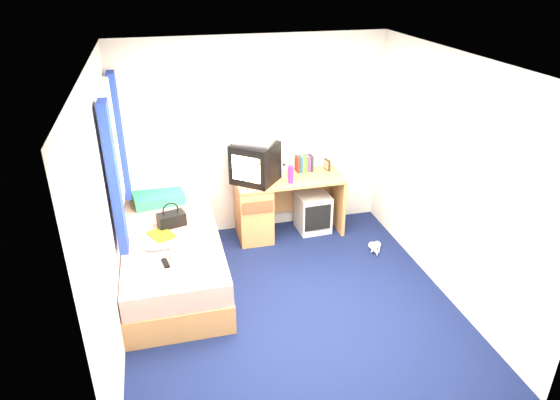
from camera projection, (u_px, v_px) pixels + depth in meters
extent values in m
plane|color=#0C1438|center=(291.00, 304.00, 5.03)|extent=(3.40, 3.40, 0.00)
plane|color=white|center=(293.00, 62.00, 3.98)|extent=(3.40, 3.40, 0.00)
plane|color=silver|center=(255.00, 138.00, 5.99)|extent=(3.20, 0.00, 3.20)
plane|color=silver|center=(366.00, 314.00, 3.02)|extent=(3.20, 0.00, 3.20)
plane|color=silver|center=(107.00, 217.00, 4.15)|extent=(0.00, 3.40, 3.40)
plane|color=silver|center=(450.00, 180.00, 4.85)|extent=(0.00, 3.40, 3.40)
cube|color=tan|center=(175.00, 269.00, 5.33)|extent=(1.00, 2.00, 0.30)
cube|color=brown|center=(226.00, 283.00, 5.09)|extent=(0.02, 0.70, 0.18)
cube|color=white|center=(172.00, 247.00, 5.21)|extent=(0.98, 1.98, 0.24)
cube|color=teal|center=(159.00, 198.00, 5.87)|extent=(0.62, 0.45, 0.12)
cube|color=tan|center=(289.00, 179.00, 6.03)|extent=(1.30, 0.55, 0.03)
cube|color=tan|center=(254.00, 211.00, 6.09)|extent=(0.40, 0.52, 0.72)
cube|color=tan|center=(337.00, 202.00, 6.33)|extent=(0.04, 0.52, 0.72)
cube|color=tan|center=(303.00, 190.00, 6.42)|extent=(0.78, 0.03, 0.55)
cube|color=silver|center=(313.00, 212.00, 6.32)|extent=(0.41, 0.41, 0.49)
cube|color=black|center=(255.00, 163.00, 5.84)|extent=(0.64, 0.64, 0.47)
cube|color=#FFD7A1|center=(246.00, 169.00, 5.66)|extent=(0.29, 0.24, 0.29)
cube|color=#ADADAF|center=(255.00, 140.00, 5.72)|extent=(0.53, 0.49, 0.08)
cube|color=maroon|center=(297.00, 164.00, 6.16)|extent=(0.03, 0.13, 0.20)
cube|color=navy|center=(300.00, 164.00, 6.17)|extent=(0.03, 0.13, 0.20)
cube|color=gold|center=(303.00, 164.00, 6.18)|extent=(0.03, 0.13, 0.20)
cube|color=#337F33|center=(306.00, 163.00, 6.19)|extent=(0.03, 0.13, 0.20)
cube|color=#7F337F|center=(308.00, 163.00, 6.20)|extent=(0.03, 0.13, 0.20)
cube|color=#262626|center=(311.00, 163.00, 6.20)|extent=(0.03, 0.13, 0.20)
cube|color=#332011|center=(327.00, 165.00, 6.23)|extent=(0.05, 0.12, 0.14)
cylinder|color=#ED2182|center=(291.00, 175.00, 5.85)|extent=(0.07, 0.07, 0.20)
cylinder|color=silver|center=(284.00, 172.00, 5.99)|extent=(0.05, 0.05, 0.16)
cube|color=black|center=(171.00, 220.00, 5.36)|extent=(0.32, 0.23, 0.14)
torus|color=black|center=(170.00, 210.00, 5.31)|extent=(0.18, 0.06, 0.18)
cube|color=silver|center=(188.00, 250.00, 4.85)|extent=(0.34, 0.31, 0.09)
cube|color=#BEDD18|center=(162.00, 235.00, 5.20)|extent=(0.31, 0.34, 0.01)
cylinder|color=silver|center=(159.00, 247.00, 4.92)|extent=(0.20, 0.07, 0.07)
cube|color=yellow|center=(184.00, 261.00, 4.75)|extent=(0.23, 0.14, 0.01)
cube|color=black|center=(166.00, 263.00, 4.71)|extent=(0.08, 0.17, 0.02)
cube|color=silver|center=(111.00, 152.00, 4.83)|extent=(0.02, 0.90, 1.10)
cube|color=white|center=(102.00, 92.00, 4.58)|extent=(0.06, 1.06, 0.08)
cube|color=white|center=(120.00, 206.00, 5.09)|extent=(0.06, 1.06, 0.08)
cube|color=navy|center=(114.00, 180.00, 4.35)|extent=(0.08, 0.24, 1.40)
cube|color=navy|center=(119.00, 137.00, 5.38)|extent=(0.08, 0.24, 1.40)
cone|color=silver|center=(375.00, 250.00, 5.89)|extent=(0.11, 0.23, 0.09)
cone|color=silver|center=(374.00, 248.00, 5.92)|extent=(0.22, 0.22, 0.09)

